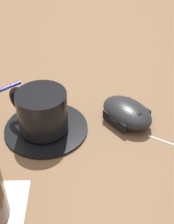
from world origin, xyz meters
name	(u,v)px	position (x,y,z in m)	size (l,w,h in m)	color
ground_plane	(35,158)	(0.00, 0.00, 0.00)	(3.00, 3.00, 0.00)	brown
saucer	(46,127)	(-0.01, 0.07, 0.00)	(0.15, 0.15, 0.01)	black
coffee_cup	(41,111)	(-0.01, 0.07, 0.05)	(0.12, 0.09, 0.07)	black
computer_mouse	(127,112)	(0.13, 0.13, 0.02)	(0.13, 0.12, 0.04)	black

